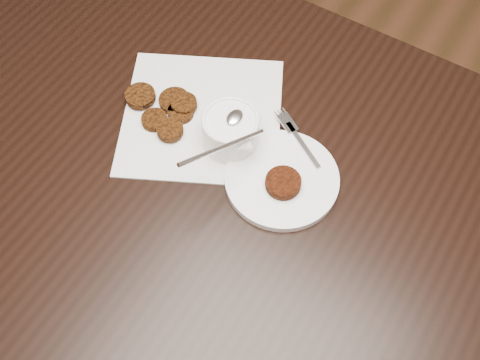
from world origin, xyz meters
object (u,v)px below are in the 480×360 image
at_px(napkin, 202,116).
at_px(plate_with_patty, 282,177).
at_px(table, 238,278).
at_px(sauce_ramekin, 230,119).

height_order(napkin, plate_with_patty, plate_with_patty).
xyz_separation_m(table, plate_with_patty, (0.05, 0.07, 0.39)).
xyz_separation_m(table, napkin, (-0.15, 0.11, 0.38)).
bearing_deg(table, napkin, 142.55).
bearing_deg(table, plate_with_patty, 56.52).
distance_m(napkin, sauce_ramekin, 0.11).
distance_m(table, sauce_ramekin, 0.46).
relative_size(napkin, plate_with_patty, 1.47).
height_order(table, napkin, napkin).
xyz_separation_m(napkin, plate_with_patty, (0.20, -0.04, 0.01)).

